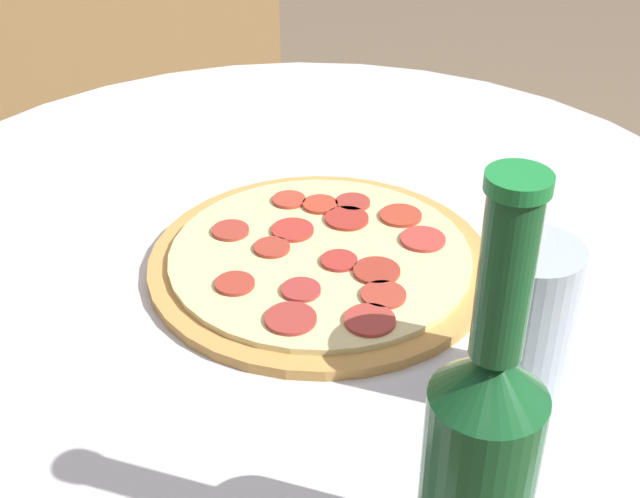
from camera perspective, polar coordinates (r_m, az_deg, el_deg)
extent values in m
cylinder|color=silver|center=(1.09, -1.05, -15.49)|extent=(0.11, 0.11, 0.68)
cylinder|color=silver|center=(0.86, -1.29, 0.04)|extent=(0.90, 0.90, 0.02)
cylinder|color=#C68E47|center=(0.81, 0.00, -0.89)|extent=(0.31, 0.31, 0.01)
cylinder|color=beige|center=(0.81, 0.00, -0.42)|extent=(0.27, 0.27, 0.01)
cylinder|color=#B13F2D|center=(0.88, -2.00, 3.17)|extent=(0.03, 0.03, 0.00)
cylinder|color=#B13229|center=(0.83, -1.77, 1.22)|extent=(0.04, 0.04, 0.00)
cylinder|color=#A1342E|center=(0.72, -1.89, -4.47)|extent=(0.04, 0.04, 0.00)
cylinder|color=#A63431|center=(0.75, -1.23, -2.62)|extent=(0.03, 0.03, 0.00)
cylinder|color=#A23426|center=(0.78, 3.65, -1.41)|extent=(0.04, 0.04, 0.00)
cylinder|color=#A7392A|center=(0.81, -3.10, 0.10)|extent=(0.03, 0.03, 0.00)
cylinder|color=#A63629|center=(0.76, -5.48, -2.22)|extent=(0.03, 0.03, 0.00)
cylinder|color=#B93D35|center=(0.83, 6.60, 0.63)|extent=(0.04, 0.04, 0.00)
cylinder|color=#B13C27|center=(0.86, 5.19, 2.15)|extent=(0.04, 0.04, 0.00)
cylinder|color=#A6382B|center=(0.84, -5.75, 1.19)|extent=(0.04, 0.04, 0.00)
cylinder|color=#A73026|center=(0.85, 1.72, 1.96)|extent=(0.04, 0.04, 0.00)
cylinder|color=#B73D28|center=(0.87, 0.00, 2.87)|extent=(0.03, 0.03, 0.00)
cylinder|color=#AC312A|center=(0.79, 1.23, -0.75)|extent=(0.03, 0.03, 0.00)
cylinder|color=#AA3A2B|center=(0.75, 4.08, -2.95)|extent=(0.04, 0.04, 0.00)
cylinder|color=#A2362C|center=(0.88, 1.92, 3.13)|extent=(0.03, 0.03, 0.00)
cylinder|color=#A73830|center=(0.72, 3.20, -4.57)|extent=(0.04, 0.04, 0.00)
cylinder|color=#195628|center=(0.53, 9.93, -15.01)|extent=(0.06, 0.06, 0.14)
cone|color=#195628|center=(0.47, 10.94, -7.93)|extent=(0.06, 0.06, 0.03)
cylinder|color=#195628|center=(0.43, 11.80, -1.75)|extent=(0.03, 0.03, 0.09)
cylinder|color=#1E8438|center=(0.40, 12.61, 4.19)|extent=(0.03, 0.03, 0.01)
cylinder|color=#ADBCC6|center=(0.66, 12.92, -4.66)|extent=(0.07, 0.07, 0.13)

